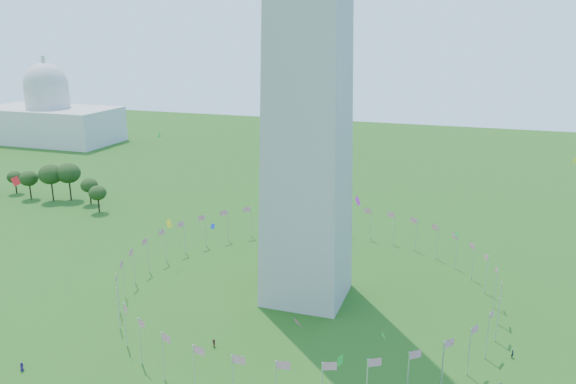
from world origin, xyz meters
name	(u,v)px	position (x,y,z in m)	size (l,w,h in m)	color
flag_ring	(307,277)	(0.00, 50.00, 4.50)	(80.24, 80.24, 9.00)	silver
capitol_building	(47,98)	(-180.00, 180.00, 23.00)	(70.00, 35.00, 46.00)	beige
kites_aloft	(311,264)	(8.64, 23.09, 19.87)	(92.13, 73.36, 31.54)	#CC2699
tree_line_west	(47,185)	(-105.74, 91.32, 5.58)	(54.69, 15.70, 12.84)	#284717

